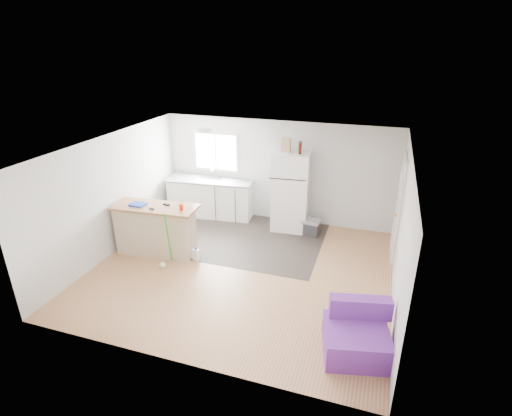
{
  "coord_description": "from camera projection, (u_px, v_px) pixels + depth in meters",
  "views": [
    {
      "loc": [
        2.3,
        -6.15,
        4.1
      ],
      "look_at": [
        0.06,
        0.7,
        1.01
      ],
      "focal_mm": 28.0,
      "sensor_mm": 36.0,
      "label": 1
    }
  ],
  "objects": [
    {
      "name": "tool_b",
      "position": [
        152.0,
        209.0,
        7.7
      ],
      "size": [
        0.11,
        0.06,
        0.03
      ],
      "primitive_type": "cube",
      "rotation": [
        0.0,
        0.0,
        -0.22
      ],
      "color": "black",
      "rests_on": "peninsula"
    },
    {
      "name": "interior_door",
      "position": [
        399.0,
        208.0,
        7.82
      ],
      "size": [
        0.11,
        0.92,
        2.1
      ],
      "color": "white",
      "rests_on": "right_wall"
    },
    {
      "name": "red_cup",
      "position": [
        181.0,
        207.0,
        7.66
      ],
      "size": [
        0.11,
        0.11,
        0.12
      ],
      "primitive_type": "cylinder",
      "rotation": [
        0.0,
        0.0,
        0.41
      ],
      "color": "red",
      "rests_on": "peninsula"
    },
    {
      "name": "window",
      "position": [
        216.0,
        152.0,
        9.65
      ],
      "size": [
        1.18,
        0.06,
        0.98
      ],
      "color": "white",
      "rests_on": "back_wall"
    },
    {
      "name": "bottle_right",
      "position": [
        300.0,
        147.0,
        8.56
      ],
      "size": [
        0.09,
        0.09,
        0.25
      ],
      "primitive_type": "cylinder",
      "rotation": [
        0.0,
        0.0,
        -0.34
      ],
      "color": "#3B120A",
      "rests_on": "refrigerator"
    },
    {
      "name": "cooler",
      "position": [
        309.0,
        227.0,
        8.97
      ],
      "size": [
        0.5,
        0.38,
        0.35
      ],
      "rotation": [
        0.0,
        0.0,
        -0.15
      ],
      "color": "#2A2A2D",
      "rests_on": "floor"
    },
    {
      "name": "cleaner_jug",
      "position": [
        196.0,
        255.0,
        7.92
      ],
      "size": [
        0.16,
        0.14,
        0.29
      ],
      "rotation": [
        0.0,
        0.0,
        -0.39
      ],
      "color": "white",
      "rests_on": "floor"
    },
    {
      "name": "purple_seat",
      "position": [
        357.0,
        336.0,
        5.56
      ],
      "size": [
        1.03,
        1.0,
        0.72
      ],
      "rotation": [
        0.0,
        0.0,
        0.22
      ],
      "color": "purple",
      "rests_on": "floor"
    },
    {
      "name": "ceiling_fixture",
      "position": [
        205.0,
        130.0,
        8.11
      ],
      "size": [
        0.3,
        0.3,
        0.07
      ],
      "primitive_type": "cylinder",
      "color": "white",
      "rests_on": "ceiling"
    },
    {
      "name": "mop",
      "position": [
        164.0,
        256.0,
        7.65
      ],
      "size": [
        0.25,
        0.33,
        1.19
      ],
      "rotation": [
        0.0,
        0.0,
        0.39
      ],
      "color": "green",
      "rests_on": "floor"
    },
    {
      "name": "blue_tray",
      "position": [
        138.0,
        204.0,
        7.88
      ],
      "size": [
        0.3,
        0.22,
        0.04
      ],
      "primitive_type": "cube",
      "rotation": [
        0.0,
        0.0,
        -0.0
      ],
      "color": "#133FBA",
      "rests_on": "peninsula"
    },
    {
      "name": "bottle_left",
      "position": [
        300.0,
        148.0,
        8.45
      ],
      "size": [
        0.09,
        0.09,
        0.25
      ],
      "primitive_type": "cylinder",
      "rotation": [
        0.0,
        0.0,
        0.26
      ],
      "color": "#3B120A",
      "rests_on": "refrigerator"
    },
    {
      "name": "kitchen_cabinets",
      "position": [
        211.0,
        197.0,
        9.82
      ],
      "size": [
        2.15,
        0.86,
        1.22
      ],
      "rotation": [
        0.0,
        0.0,
        0.1
      ],
      "color": "white",
      "rests_on": "floor"
    },
    {
      "name": "room",
      "position": [
        241.0,
        212.0,
        7.18
      ],
      "size": [
        5.51,
        5.01,
        2.41
      ],
      "color": "#A46A44",
      "rests_on": "ground"
    },
    {
      "name": "tool_a",
      "position": [
        167.0,
        204.0,
        7.89
      ],
      "size": [
        0.15,
        0.07,
        0.03
      ],
      "primitive_type": "cube",
      "rotation": [
        0.0,
        0.0,
        -0.18
      ],
      "color": "black",
      "rests_on": "peninsula"
    },
    {
      "name": "vinyl_zone",
      "position": [
        231.0,
        236.0,
        8.95
      ],
      "size": [
        4.05,
        2.5,
        0.0
      ],
      "primitive_type": "cube",
      "color": "#2D2622",
      "rests_on": "floor"
    },
    {
      "name": "peninsula",
      "position": [
        156.0,
        229.0,
        8.06
      ],
      "size": [
        1.74,
        0.77,
        1.04
      ],
      "rotation": [
        0.0,
        0.0,
        0.07
      ],
      "color": "tan",
      "rests_on": "floor"
    },
    {
      "name": "cardboard_box",
      "position": [
        286.0,
        145.0,
        8.6
      ],
      "size": [
        0.2,
        0.1,
        0.3
      ],
      "primitive_type": "cube",
      "rotation": [
        0.0,
        0.0,
        -0.0
      ],
      "color": "tan",
      "rests_on": "refrigerator"
    },
    {
      "name": "refrigerator",
      "position": [
        291.0,
        191.0,
        9.01
      ],
      "size": [
        0.86,
        0.82,
        1.81
      ],
      "rotation": [
        0.0,
        0.0,
        0.09
      ],
      "color": "white",
      "rests_on": "floor"
    }
  ]
}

